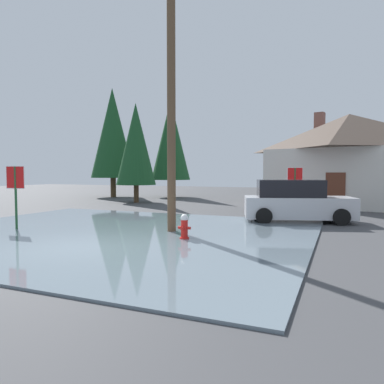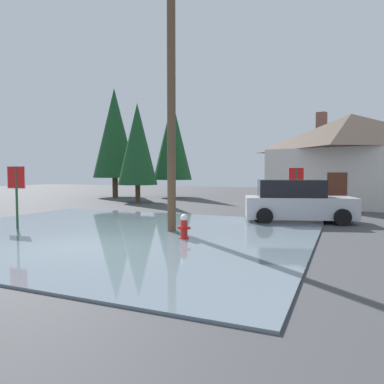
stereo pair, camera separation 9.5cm
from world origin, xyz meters
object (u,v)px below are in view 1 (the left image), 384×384
(house, at_px, (348,158))
(parked_car, at_px, (296,202))
(utility_pole, at_px, (171,81))
(stop_sign_far, at_px, (295,180))
(pine_tree_tall_left, at_px, (136,144))
(stop_sign_near, at_px, (16,184))
(pine_tree_mid_left, at_px, (171,140))
(fire_hydrant, at_px, (184,228))
(pine_tree_short_left, at_px, (113,133))

(house, height_order, parked_car, house)
(utility_pole, distance_m, stop_sign_far, 8.83)
(house, relative_size, pine_tree_tall_left, 1.53)
(house, bearing_deg, parked_car, -103.10)
(stop_sign_far, height_order, house, house)
(stop_sign_near, relative_size, parked_car, 0.49)
(stop_sign_far, distance_m, pine_tree_mid_left, 13.64)
(fire_hydrant, xyz_separation_m, pine_tree_mid_left, (-8.53, 16.60, 4.24))
(utility_pole, distance_m, parked_car, 6.93)
(fire_hydrant, height_order, pine_tree_mid_left, pine_tree_mid_left)
(fire_hydrant, xyz_separation_m, stop_sign_far, (2.14, 8.64, 1.23))
(stop_sign_far, distance_m, house, 6.25)
(pine_tree_tall_left, relative_size, pine_tree_mid_left, 0.84)
(utility_pole, relative_size, parked_car, 2.10)
(fire_hydrant, relative_size, parked_car, 0.17)
(stop_sign_near, distance_m, house, 18.31)
(house, height_order, pine_tree_mid_left, pine_tree_mid_left)
(pine_tree_mid_left, bearing_deg, stop_sign_near, -81.95)
(stop_sign_far, relative_size, house, 0.22)
(stop_sign_far, height_order, pine_tree_mid_left, pine_tree_mid_left)
(utility_pole, xyz_separation_m, pine_tree_mid_left, (-7.59, 15.52, -0.34))
(house, distance_m, pine_tree_short_left, 17.71)
(stop_sign_far, bearing_deg, stop_sign_near, -131.87)
(house, relative_size, parked_car, 2.22)
(utility_pole, relative_size, pine_tree_short_left, 1.09)
(stop_sign_far, xyz_separation_m, house, (2.48, 5.60, 1.27))
(stop_sign_near, bearing_deg, pine_tree_short_left, 113.79)
(stop_sign_near, height_order, pine_tree_mid_left, pine_tree_mid_left)
(utility_pole, relative_size, pine_tree_tall_left, 1.45)
(stop_sign_near, distance_m, pine_tree_tall_left, 12.01)
(stop_sign_near, xyz_separation_m, pine_tree_tall_left, (-2.27, 11.57, 2.28))
(fire_hydrant, xyz_separation_m, pine_tree_tall_left, (-8.37, 11.02, 3.49))
(parked_car, height_order, pine_tree_tall_left, pine_tree_tall_left)
(house, bearing_deg, pine_tree_mid_left, 169.84)
(pine_tree_mid_left, bearing_deg, stop_sign_far, -36.73)
(utility_pole, height_order, parked_car, utility_pole)
(house, bearing_deg, fire_hydrant, -107.96)
(pine_tree_short_left, bearing_deg, stop_sign_far, -22.64)
(house, bearing_deg, pine_tree_short_left, 177.77)
(fire_hydrant, relative_size, pine_tree_mid_left, 0.10)
(pine_tree_tall_left, xyz_separation_m, pine_tree_short_left, (-4.56, 3.91, 1.30))
(stop_sign_near, height_order, fire_hydrant, stop_sign_near)
(house, distance_m, pine_tree_tall_left, 13.42)
(parked_car, distance_m, pine_tree_tall_left, 12.67)
(fire_hydrant, height_order, pine_tree_tall_left, pine_tree_tall_left)
(fire_hydrant, relative_size, house, 0.08)
(house, bearing_deg, stop_sign_far, -113.87)
(stop_sign_far, relative_size, pine_tree_tall_left, 0.34)
(stop_sign_near, distance_m, stop_sign_far, 12.34)
(house, xyz_separation_m, pine_tree_short_left, (-17.54, 0.68, 2.31))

